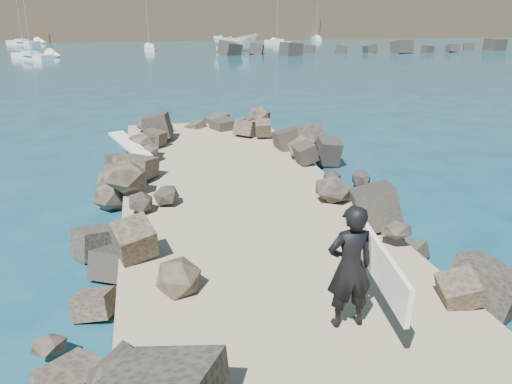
% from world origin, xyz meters
% --- Properties ---
extents(ground, '(800.00, 800.00, 0.00)m').
position_xyz_m(ground, '(0.00, 0.00, 0.00)').
color(ground, '#0F384C').
rests_on(ground, ground).
extents(jetty, '(6.00, 26.00, 0.60)m').
position_xyz_m(jetty, '(0.00, -2.00, 0.30)').
color(jetty, '#8C7759').
rests_on(jetty, ground).
extents(riprap_left, '(2.60, 22.00, 1.00)m').
position_xyz_m(riprap_left, '(-2.90, -1.50, 0.50)').
color(riprap_left, black).
rests_on(riprap_left, ground).
extents(riprap_right, '(2.60, 22.00, 1.00)m').
position_xyz_m(riprap_right, '(2.90, -1.50, 0.50)').
color(riprap_right, black).
rests_on(riprap_right, ground).
extents(breakwater_secondary, '(52.00, 4.00, 1.20)m').
position_xyz_m(breakwater_secondary, '(35.00, 55.00, 0.60)').
color(breakwater_secondary, black).
rests_on(breakwater_secondary, ground).
extents(surfboard_resting, '(1.44, 2.13, 0.07)m').
position_xyz_m(surfboard_resting, '(-2.82, 5.35, 1.04)').
color(surfboard_resting, beige).
rests_on(surfboard_resting, riprap_left).
extents(boat_imported, '(6.73, 4.33, 2.43)m').
position_xyz_m(boat_imported, '(10.94, 60.86, 1.22)').
color(boat_imported, white).
rests_on(boat_imported, ground).
extents(surfer_with_board, '(0.98, 2.49, 2.01)m').
position_xyz_m(surfer_with_board, '(0.65, -4.88, 1.61)').
color(surfer_with_board, black).
rests_on(surfer_with_board, jetty).
extents(sailboat_e, '(6.53, 7.06, 9.43)m').
position_xyz_m(sailboat_e, '(-21.81, 85.06, 0.35)').
color(sailboat_e, silver).
rests_on(sailboat_e, ground).
extents(sailboat_f, '(2.09, 5.66, 6.84)m').
position_xyz_m(sailboat_f, '(32.51, 88.07, 0.35)').
color(sailboat_f, silver).
rests_on(sailboat_f, ground).
extents(sailboat_a, '(5.64, 6.61, 8.62)m').
position_xyz_m(sailboat_a, '(-14.76, 54.15, 0.35)').
color(sailboat_a, silver).
rests_on(sailboat_a, ground).
extents(sailboat_b, '(1.48, 6.30, 7.66)m').
position_xyz_m(sailboat_b, '(-0.85, 65.64, 0.35)').
color(sailboat_b, silver).
rests_on(sailboat_b, ground).
extents(sailboat_d, '(3.12, 7.01, 8.28)m').
position_xyz_m(sailboat_d, '(21.04, 75.58, 0.35)').
color(sailboat_d, silver).
rests_on(sailboat_d, ground).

